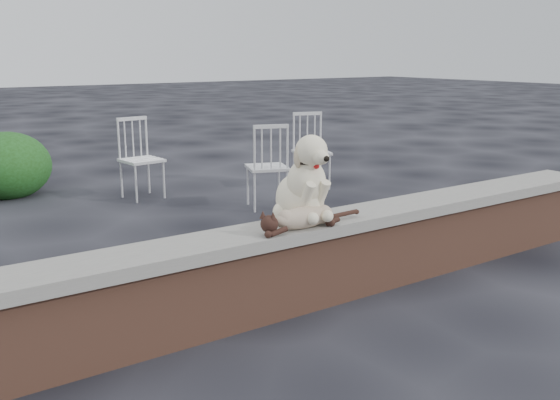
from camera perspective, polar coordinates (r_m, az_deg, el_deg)
ground at (r=4.28m, az=1.73°, el=-9.64°), size 60.00×60.00×0.00m
brick_wall at (r=4.19m, az=1.75°, el=-6.49°), size 6.00×0.30×0.50m
capstone at (r=4.10m, az=1.78°, el=-2.68°), size 6.20×0.40×0.08m
dog at (r=4.07m, az=1.85°, el=2.14°), size 0.41×0.53×0.60m
cat at (r=3.96m, az=2.18°, el=-1.46°), size 0.96×0.26×0.16m
chair_b at (r=7.42m, az=-12.61°, el=3.73°), size 0.62×0.62×0.94m
chair_c at (r=6.79m, az=-1.20°, el=3.18°), size 0.72×0.72×0.94m
chair_d at (r=7.83m, az=2.93°, el=4.53°), size 0.71×0.71×0.94m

